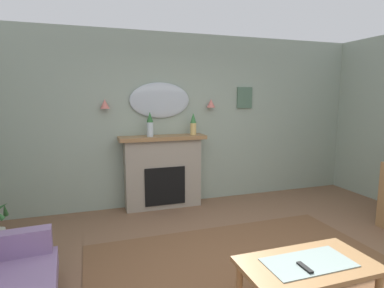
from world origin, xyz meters
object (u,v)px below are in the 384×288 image
Objects in this scene: framed_picture at (245,98)px; coffee_table at (308,269)px; mantel_vase_centre at (193,124)px; wall_sconce_left at (105,104)px; fireplace at (163,172)px; wall_sconce_right at (211,103)px; mantel_vase_right at (150,124)px; wall_mirror at (160,100)px; tv_remote at (305,268)px.

framed_picture is 0.33× the size of coffee_table.
wall_sconce_left reaches higher than mantel_vase_centre.
mantel_vase_centre reaches higher than fireplace.
coffee_table is (-0.32, -2.94, -1.28)m from wall_sconce_right.
wall_sconce_left is (-0.65, 0.12, 0.31)m from mantel_vase_right.
fireplace is at bearing -90.00° from wall_mirror.
wall_sconce_right reaches higher than tv_remote.
wall_sconce_right is at bearing 6.52° from mantel_vase_right.
coffee_table is at bearing -96.30° from wall_sconce_right.
wall_sconce_right reaches higher than coffee_table.
framed_picture is at bearing 72.00° from coffee_table.
fireplace is 3.87× the size of mantel_vase_centre.
wall_sconce_left is 0.88× the size of tv_remote.
mantel_vase_centre is 0.97× the size of framed_picture.
mantel_vase_centre is 2.98m from coffee_table.
mantel_vase_right is at bearing -139.64° from wall_mirror.
fireplace is 1.24× the size of coffee_table.
fireplace is 9.71× the size of wall_sconce_left.
wall_sconce_left is (-1.35, 0.12, 0.32)m from mantel_vase_centre.
fireplace is at bearing 8.06° from mantel_vase_right.
mantel_vase_centre is 1.10m from framed_picture.
mantel_vase_right is 2.71× the size of wall_sconce_left.
fireplace is 2.90m from coffee_table.
mantel_vase_centre is 0.65m from wall_mirror.
wall_mirror is at bearing 3.37° from wall_sconce_left.
mantel_vase_centre is (0.50, -0.03, 0.77)m from fireplace.
tv_remote is at bearing -142.08° from coffee_table.
wall_mirror reaches higher than tv_remote.
wall_sconce_left is at bearing 180.00° from wall_sconce_right.
framed_picture is at bearing 5.27° from wall_sconce_right.
wall_sconce_right is (0.35, 0.12, 0.32)m from mantel_vase_centre.
wall_sconce_right is at bearing 83.70° from coffee_table.
wall_mirror is 3.31m from coffee_table.
framed_picture is at bearing 10.20° from mantel_vase_centre.
mantel_vase_right reaches higher than coffee_table.
tv_remote is at bearing -81.86° from wall_mirror.
fireplace is at bearing -173.84° from wall_sconce_right.
framed_picture is at bearing 1.46° from wall_sconce_left.
framed_picture reaches higher than fireplace.
wall_sconce_left is at bearing 115.07° from coffee_table.
framed_picture is (1.00, 0.18, 0.41)m from mantel_vase_centre.
wall_sconce_left reaches higher than mantel_vase_right.
tv_remote is (1.29, -3.01, -1.21)m from wall_sconce_left.
mantel_vase_centre is at bearing 0.00° from mantel_vase_right.
fireplace is 1.42× the size of wall_mirror.
wall_mirror is at bearing 90.00° from fireplace.
wall_sconce_right is (1.70, 0.00, 0.00)m from wall_sconce_left.
coffee_table is 6.88× the size of tv_remote.
wall_sconce_right is 0.39× the size of framed_picture.
wall_sconce_right is (0.85, -0.05, -0.05)m from wall_mirror.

